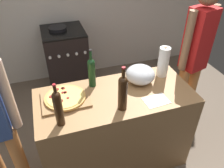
# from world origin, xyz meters

# --- Properties ---
(ground_plane) EXTENTS (4.38, 3.03, 0.02)m
(ground_plane) POSITION_xyz_m (0.00, 1.21, -0.01)
(ground_plane) COLOR #6B5B4C
(counter) EXTENTS (1.40, 0.63, 0.89)m
(counter) POSITION_xyz_m (-0.12, 0.58, 0.44)
(counter) COLOR #9E7247
(counter) RESTS_ON ground_plane
(cutting_board) EXTENTS (0.40, 0.32, 0.02)m
(cutting_board) POSITION_xyz_m (-0.55, 0.64, 0.90)
(cutting_board) COLOR #9E7247
(cutting_board) RESTS_ON counter
(pizza) EXTENTS (0.35, 0.35, 0.03)m
(pizza) POSITION_xyz_m (-0.55, 0.64, 0.92)
(pizza) COLOR tan
(pizza) RESTS_ON cutting_board
(mixing_bowl) EXTENTS (0.27, 0.27, 0.17)m
(mixing_bowl) POSITION_xyz_m (0.17, 0.69, 0.97)
(mixing_bowl) COLOR #B2B2B7
(mixing_bowl) RESTS_ON counter
(paper_towel_roll) EXTENTS (0.10, 0.10, 0.30)m
(paper_towel_roll) POSITION_xyz_m (0.42, 0.74, 1.04)
(paper_towel_roll) COLOR white
(paper_towel_roll) RESTS_ON counter
(wine_bottle_amber) EXTENTS (0.07, 0.07, 0.37)m
(wine_bottle_amber) POSITION_xyz_m (-0.27, 0.78, 1.04)
(wine_bottle_amber) COLOR #143819
(wine_bottle_amber) RESTS_ON counter
(wine_bottle_dark) EXTENTS (0.08, 0.08, 0.39)m
(wine_bottle_dark) POSITION_xyz_m (-0.12, 0.39, 1.06)
(wine_bottle_dark) COLOR #331E0F
(wine_bottle_dark) RESTS_ON counter
(wine_bottle_green) EXTENTS (0.06, 0.06, 0.37)m
(wine_bottle_green) POSITION_xyz_m (-0.62, 0.37, 1.05)
(wine_bottle_green) COLOR #331E0F
(wine_bottle_green) RESTS_ON counter
(recipe_sheet) EXTENTS (0.22, 0.16, 0.00)m
(recipe_sheet) POSITION_xyz_m (0.19, 0.39, 0.89)
(recipe_sheet) COLOR white
(recipe_sheet) RESTS_ON counter
(stove) EXTENTS (0.57, 0.62, 0.97)m
(stove) POSITION_xyz_m (-0.37, 2.08, 0.47)
(stove) COLOR black
(stove) RESTS_ON ground_plane
(person_in_red) EXTENTS (0.39, 0.25, 1.71)m
(person_in_red) POSITION_xyz_m (0.84, 0.82, 1.00)
(person_in_red) COLOR #D88C4C
(person_in_red) RESTS_ON ground_plane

